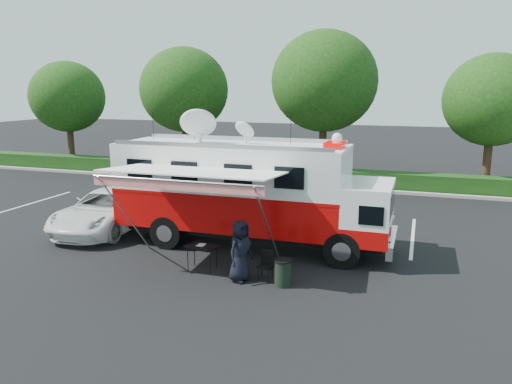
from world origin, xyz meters
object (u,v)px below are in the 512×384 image
command_truck (249,191)px  folding_table (202,247)px  trash_bin (283,273)px  white_suv (109,229)px

command_truck → folding_table: size_ratio=9.19×
folding_table → trash_bin: size_ratio=1.37×
command_truck → folding_table: command_truck is taller
white_suv → folding_table: 6.28m
trash_bin → command_truck: bearing=123.9°
command_truck → trash_bin: (2.13, -3.16, -1.62)m
command_truck → white_suv: size_ratio=1.72×
white_suv → folding_table: size_ratio=5.34×
trash_bin → white_suv: bearing=157.5°
white_suv → trash_bin: white_suv is taller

